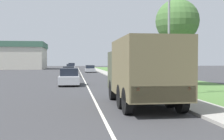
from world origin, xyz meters
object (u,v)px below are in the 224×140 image
object	(u,v)px
car_nearest_ahead	(69,77)
car_third_ahead	(90,69)
car_second_ahead	(69,72)
car_fourth_ahead	(70,68)
car_farthest_ahead	(72,66)
military_truck	(143,70)
lamp_post	(166,14)

from	to	relation	value
car_nearest_ahead	car_third_ahead	bearing A→B (deg)	83.37
car_second_ahead	car_fourth_ahead	world-z (taller)	car_fourth_ahead
car_third_ahead	car_farthest_ahead	bearing A→B (deg)	99.64
military_truck	car_farthest_ahead	xyz separation A→B (m)	(-4.04, 64.33, -0.95)
car_second_ahead	car_third_ahead	distance (m)	15.89
car_farthest_ahead	lamp_post	size ratio (longest dim) A/B	0.51
military_truck	lamp_post	bearing A→B (deg)	58.49
car_nearest_ahead	car_farthest_ahead	xyz separation A→B (m)	(-0.37, 51.97, 0.09)
car_third_ahead	car_fourth_ahead	xyz separation A→B (m)	(-3.94, 8.49, 0.06)
car_farthest_ahead	lamp_post	world-z (taller)	lamp_post
military_truck	lamp_post	xyz separation A→B (m)	(2.44, 3.98, 3.30)
car_nearest_ahead	car_third_ahead	distance (m)	29.76
car_fourth_ahead	car_farthest_ahead	bearing A→B (deg)	89.46
car_third_ahead	car_fourth_ahead	distance (m)	9.36
car_second_ahead	car_third_ahead	world-z (taller)	car_second_ahead
car_third_ahead	car_fourth_ahead	size ratio (longest dim) A/B	0.99
car_second_ahead	car_third_ahead	xyz separation A→B (m)	(3.78, 15.43, -0.02)
car_nearest_ahead	car_second_ahead	distance (m)	14.13
car_fourth_ahead	lamp_post	bearing A→B (deg)	-81.90
car_second_ahead	military_truck	bearing A→B (deg)	-81.38
car_fourth_ahead	car_second_ahead	bearing A→B (deg)	-89.62
car_nearest_ahead	lamp_post	world-z (taller)	lamp_post
car_third_ahead	car_fourth_ahead	bearing A→B (deg)	114.87
car_second_ahead	car_farthest_ahead	size ratio (longest dim) A/B	1.02
car_nearest_ahead	car_third_ahead	xyz separation A→B (m)	(3.43, 29.56, -0.05)
military_truck	car_second_ahead	xyz separation A→B (m)	(-4.01, 26.49, -1.06)
car_fourth_ahead	car_third_ahead	bearing A→B (deg)	-65.13
car_fourth_ahead	car_nearest_ahead	bearing A→B (deg)	-89.24
car_farthest_ahead	lamp_post	distance (m)	60.85
military_truck	car_nearest_ahead	world-z (taller)	military_truck
car_second_ahead	lamp_post	world-z (taller)	lamp_post
lamp_post	car_third_ahead	bearing A→B (deg)	94.03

